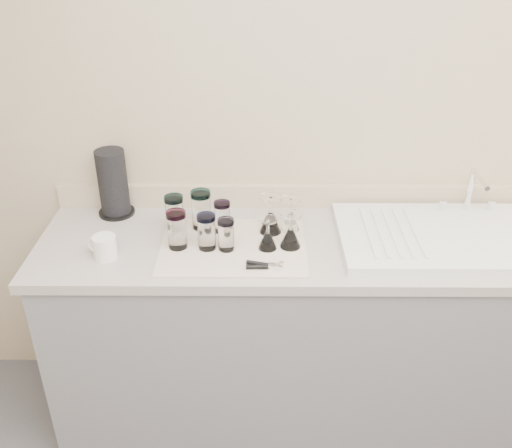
{
  "coord_description": "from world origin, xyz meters",
  "views": [
    {
      "loc": [
        -0.17,
        -0.7,
        2.04
      ],
      "look_at": [
        -0.18,
        1.15,
        1.0
      ],
      "focal_mm": 40.0,
      "sensor_mm": 36.0,
      "label": 1
    }
  ],
  "objects_px": {
    "goblet_back_left": "(270,220)",
    "white_mug": "(104,247)",
    "can_opener": "(265,266)",
    "paper_towel_roll": "(113,184)",
    "tumbler_cyan": "(201,210)",
    "tumbler_teal": "(175,213)",
    "tumbler_magenta": "(177,229)",
    "tumbler_purple": "(222,217)",
    "goblet_back_right": "(290,219)",
    "goblet_front_left": "(268,238)",
    "goblet_front_right": "(291,236)",
    "tumbler_blue": "(207,231)",
    "tumbler_lavender": "(226,234)",
    "sink_unit": "(446,236)"
  },
  "relations": [
    {
      "from": "goblet_back_left",
      "to": "white_mug",
      "type": "bearing_deg",
      "value": -163.72
    },
    {
      "from": "can_opener",
      "to": "white_mug",
      "type": "height_order",
      "value": "white_mug"
    },
    {
      "from": "paper_towel_roll",
      "to": "tumbler_cyan",
      "type": "bearing_deg",
      "value": -19.49
    },
    {
      "from": "tumbler_teal",
      "to": "tumbler_magenta",
      "type": "xyz_separation_m",
      "value": [
        0.02,
        -0.13,
        -0.0
      ]
    },
    {
      "from": "tumbler_teal",
      "to": "goblet_back_left",
      "type": "distance_m",
      "value": 0.38
    },
    {
      "from": "tumbler_purple",
      "to": "goblet_back_right",
      "type": "height_order",
      "value": "goblet_back_right"
    },
    {
      "from": "paper_towel_roll",
      "to": "white_mug",
      "type": "bearing_deg",
      "value": -84.35
    },
    {
      "from": "goblet_front_left",
      "to": "white_mug",
      "type": "relative_size",
      "value": 0.98
    },
    {
      "from": "tumbler_magenta",
      "to": "goblet_front_left",
      "type": "height_order",
      "value": "tumbler_magenta"
    },
    {
      "from": "tumbler_magenta",
      "to": "goblet_front_right",
      "type": "xyz_separation_m",
      "value": [
        0.42,
        0.01,
        -0.03
      ]
    },
    {
      "from": "goblet_back_left",
      "to": "goblet_back_right",
      "type": "height_order",
      "value": "goblet_back_left"
    },
    {
      "from": "tumbler_teal",
      "to": "tumbler_magenta",
      "type": "height_order",
      "value": "same"
    },
    {
      "from": "goblet_front_right",
      "to": "can_opener",
      "type": "bearing_deg",
      "value": -123.73
    },
    {
      "from": "tumbler_teal",
      "to": "paper_towel_roll",
      "type": "relative_size",
      "value": 0.53
    },
    {
      "from": "tumbler_cyan",
      "to": "tumbler_purple",
      "type": "bearing_deg",
      "value": -20.11
    },
    {
      "from": "tumbler_blue",
      "to": "tumbler_teal",
      "type": "bearing_deg",
      "value": 135.8
    },
    {
      "from": "goblet_front_right",
      "to": "goblet_back_left",
      "type": "bearing_deg",
      "value": 123.43
    },
    {
      "from": "tumbler_magenta",
      "to": "goblet_back_right",
      "type": "height_order",
      "value": "tumbler_magenta"
    },
    {
      "from": "tumbler_blue",
      "to": "paper_towel_roll",
      "type": "xyz_separation_m",
      "value": [
        -0.41,
        0.29,
        0.06
      ]
    },
    {
      "from": "tumbler_lavender",
      "to": "goblet_front_right",
      "type": "relative_size",
      "value": 0.89
    },
    {
      "from": "tumbler_lavender",
      "to": "can_opener",
      "type": "relative_size",
      "value": 0.94
    },
    {
      "from": "tumbler_teal",
      "to": "goblet_back_left",
      "type": "relative_size",
      "value": 0.96
    },
    {
      "from": "tumbler_lavender",
      "to": "goblet_back_right",
      "type": "height_order",
      "value": "goblet_back_right"
    },
    {
      "from": "tumbler_teal",
      "to": "paper_towel_roll",
      "type": "height_order",
      "value": "paper_towel_roll"
    },
    {
      "from": "goblet_front_right",
      "to": "paper_towel_roll",
      "type": "relative_size",
      "value": 0.5
    },
    {
      "from": "goblet_front_left",
      "to": "paper_towel_roll",
      "type": "relative_size",
      "value": 0.45
    },
    {
      "from": "goblet_front_left",
      "to": "goblet_back_right",
      "type": "bearing_deg",
      "value": 57.94
    },
    {
      "from": "goblet_back_right",
      "to": "paper_towel_roll",
      "type": "height_order",
      "value": "paper_towel_roll"
    },
    {
      "from": "tumbler_purple",
      "to": "white_mug",
      "type": "distance_m",
      "value": 0.46
    },
    {
      "from": "tumbler_lavender",
      "to": "tumbler_magenta",
      "type": "bearing_deg",
      "value": 175.39
    },
    {
      "from": "tumbler_purple",
      "to": "tumbler_magenta",
      "type": "relative_size",
      "value": 0.86
    },
    {
      "from": "tumbler_magenta",
      "to": "paper_towel_roll",
      "type": "height_order",
      "value": "paper_towel_roll"
    },
    {
      "from": "tumbler_cyan",
      "to": "white_mug",
      "type": "bearing_deg",
      "value": -148.04
    },
    {
      "from": "tumbler_lavender",
      "to": "white_mug",
      "type": "xyz_separation_m",
      "value": [
        -0.44,
        -0.05,
        -0.03
      ]
    },
    {
      "from": "tumbler_magenta",
      "to": "white_mug",
      "type": "height_order",
      "value": "tumbler_magenta"
    },
    {
      "from": "tumbler_teal",
      "to": "tumbler_blue",
      "type": "xyz_separation_m",
      "value": [
        0.14,
        -0.13,
        -0.0
      ]
    },
    {
      "from": "goblet_back_right",
      "to": "goblet_front_right",
      "type": "relative_size",
      "value": 0.96
    },
    {
      "from": "goblet_front_right",
      "to": "tumbler_teal",
      "type": "bearing_deg",
      "value": 164.94
    },
    {
      "from": "tumbler_teal",
      "to": "goblet_back_left",
      "type": "bearing_deg",
      "value": -1.4
    },
    {
      "from": "goblet_back_left",
      "to": "paper_towel_roll",
      "type": "xyz_separation_m",
      "value": [
        -0.65,
        0.16,
        0.08
      ]
    },
    {
      "from": "tumbler_lavender",
      "to": "goblet_back_right",
      "type": "bearing_deg",
      "value": 32.03
    },
    {
      "from": "tumbler_teal",
      "to": "tumbler_cyan",
      "type": "relative_size",
      "value": 0.94
    },
    {
      "from": "tumbler_teal",
      "to": "goblet_front_right",
      "type": "xyz_separation_m",
      "value": [
        0.45,
        -0.12,
        -0.03
      ]
    },
    {
      "from": "tumbler_purple",
      "to": "goblet_back_right",
      "type": "xyz_separation_m",
      "value": [
        0.27,
        0.02,
        -0.02
      ]
    },
    {
      "from": "sink_unit",
      "to": "tumbler_teal",
      "type": "relative_size",
      "value": 5.51
    },
    {
      "from": "tumbler_magenta",
      "to": "can_opener",
      "type": "bearing_deg",
      "value": -23.4
    },
    {
      "from": "tumbler_lavender",
      "to": "tumbler_teal",
      "type": "bearing_deg",
      "value": 145.87
    },
    {
      "from": "tumbler_magenta",
      "to": "paper_towel_roll",
      "type": "bearing_deg",
      "value": 136.31
    },
    {
      "from": "goblet_back_right",
      "to": "goblet_front_left",
      "type": "relative_size",
      "value": 1.07
    },
    {
      "from": "can_opener",
      "to": "tumbler_magenta",
      "type": "bearing_deg",
      "value": 156.6
    }
  ]
}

